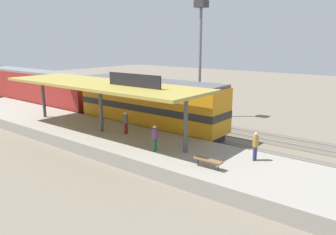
# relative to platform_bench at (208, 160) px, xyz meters

# --- Properties ---
(ground_plane) EXTENTS (120.00, 120.00, 0.00)m
(ground_plane) POSITION_rel_platform_bench_xyz_m (8.00, 10.52, -1.34)
(ground_plane) COLOR #706656
(track_near) EXTENTS (3.20, 110.00, 0.16)m
(track_near) POSITION_rel_platform_bench_xyz_m (6.00, 10.52, -1.31)
(track_near) COLOR #5F5649
(track_near) RESTS_ON ground
(track_far) EXTENTS (3.20, 110.00, 0.16)m
(track_far) POSITION_rel_platform_bench_xyz_m (10.60, 10.52, -1.31)
(track_far) COLOR #5F5649
(track_far) RESTS_ON ground
(platform) EXTENTS (6.00, 44.00, 0.90)m
(platform) POSITION_rel_platform_bench_xyz_m (1.40, 10.52, -0.89)
(platform) COLOR gray
(platform) RESTS_ON ground
(station_canopy) EXTENTS (5.20, 18.00, 4.70)m
(station_canopy) POSITION_rel_platform_bench_xyz_m (1.40, 10.43, 3.19)
(station_canopy) COLOR #47474C
(station_canopy) RESTS_ON platform
(platform_bench) EXTENTS (0.44, 1.70, 0.50)m
(platform_bench) POSITION_rel_platform_bench_xyz_m (0.00, 0.00, 0.00)
(platform_bench) COLOR #333338
(platform_bench) RESTS_ON platform
(locomotive) EXTENTS (2.93, 14.43, 4.44)m
(locomotive) POSITION_rel_platform_bench_xyz_m (6.00, 9.68, 1.07)
(locomotive) COLOR #28282D
(locomotive) RESTS_ON track_near
(passenger_carriage_front) EXTENTS (2.90, 20.00, 4.24)m
(passenger_carriage_front) POSITION_rel_platform_bench_xyz_m (6.00, 27.68, 0.97)
(passenger_carriage_front) COLOR #28282D
(passenger_carriage_front) RESTS_ON track_near
(freight_car) EXTENTS (2.80, 12.00, 3.54)m
(freight_car) POSITION_rel_platform_bench_xyz_m (10.60, 13.98, 0.63)
(freight_car) COLOR #28282D
(freight_car) RESTS_ON track_far
(light_mast) EXTENTS (1.10, 1.10, 11.70)m
(light_mast) POSITION_rel_platform_bench_xyz_m (13.80, 9.57, 7.05)
(light_mast) COLOR slate
(light_mast) RESTS_ON ground
(person_waiting) EXTENTS (0.34, 0.34, 1.71)m
(person_waiting) POSITION_rel_platform_bench_xyz_m (0.38, 4.20, 0.51)
(person_waiting) COLOR #23603D
(person_waiting) RESTS_ON platform
(person_walking) EXTENTS (0.34, 0.34, 1.71)m
(person_walking) POSITION_rel_platform_bench_xyz_m (2.06, 8.53, 0.51)
(person_walking) COLOR maroon
(person_walking) RESTS_ON platform
(person_boarding) EXTENTS (0.34, 0.34, 1.71)m
(person_boarding) POSITION_rel_platform_bench_xyz_m (2.76, -1.53, 0.51)
(person_boarding) COLOR navy
(person_boarding) RESTS_ON platform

